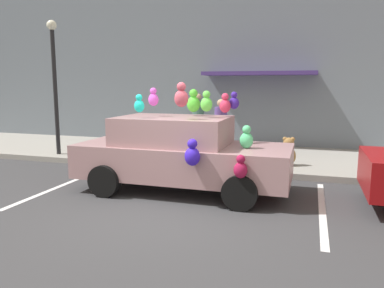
{
  "coord_description": "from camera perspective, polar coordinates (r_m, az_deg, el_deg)",
  "views": [
    {
      "loc": [
        2.32,
        -5.84,
        2.21
      ],
      "look_at": [
        -0.16,
        2.0,
        0.9
      ],
      "focal_mm": 35.3,
      "sensor_mm": 36.0,
      "label": 1
    }
  ],
  "objects": [
    {
      "name": "street_lamp_post",
      "position": [
        11.76,
        -20.08,
        9.97
      ],
      "size": [
        0.28,
        0.28,
        3.85
      ],
      "color": "black",
      "rests_on": "sidewalk"
    },
    {
      "name": "storefront_building",
      "position": [
        13.23,
        7.65,
        13.23
      ],
      "size": [
        24.0,
        1.25,
        6.4
      ],
      "color": "slate",
      "rests_on": "ground"
    },
    {
      "name": "pedestrian_walking_past",
      "position": [
        9.67,
        4.35,
        1.44
      ],
      "size": [
        0.32,
        0.32,
        1.69
      ],
      "color": "#654798",
      "rests_on": "sidewalk"
    },
    {
      "name": "parking_stripe_front",
      "position": [
        7.19,
        19.07,
        -9.32
      ],
      "size": [
        0.12,
        3.6,
        0.01
      ],
      "primitive_type": "cube",
      "color": "silver",
      "rests_on": "ground"
    },
    {
      "name": "sidewalk",
      "position": [
        11.29,
        5.39,
        -1.89
      ],
      "size": [
        24.0,
        4.0,
        0.15
      ],
      "primitive_type": "cube",
      "color": "gray",
      "rests_on": "ground"
    },
    {
      "name": "ground_plane",
      "position": [
        6.66,
        -3.94,
        -10.33
      ],
      "size": [
        60.0,
        60.0,
        0.0
      ],
      "primitive_type": "plane",
      "color": "#38383A"
    },
    {
      "name": "parking_stripe_rear",
      "position": [
        8.85,
        -18.93,
        -5.89
      ],
      "size": [
        0.12,
        3.6,
        0.01
      ],
      "primitive_type": "cube",
      "color": "silver",
      "rests_on": "ground"
    },
    {
      "name": "teddy_bear_on_sidewalk",
      "position": [
        9.91,
        14.34,
        -1.22
      ],
      "size": [
        0.39,
        0.32,
        0.74
      ],
      "color": "#9E723D",
      "rests_on": "sidewalk"
    },
    {
      "name": "plush_covered_car",
      "position": [
        7.79,
        -1.66,
        -1.31
      ],
      "size": [
        4.35,
        2.07,
        2.25
      ],
      "color": "#A67C7F",
      "rests_on": "ground"
    },
    {
      "name": "pedestrian_near_shopfront",
      "position": [
        12.78,
        0.95,
        3.4
      ],
      "size": [
        0.38,
        0.38,
        1.74
      ],
      "color": "#3F665A",
      "rests_on": "sidewalk"
    }
  ]
}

